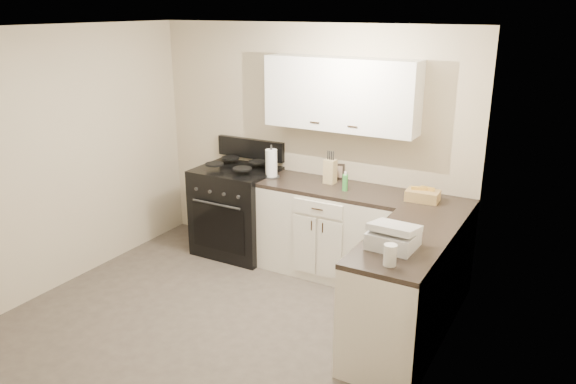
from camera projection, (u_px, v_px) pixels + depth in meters
The scene contains 20 objects.
floor at pixel (211, 328), 4.86m from camera, with size 3.60×3.60×0.00m, color #473F38.
ceiling at pixel (196, 28), 4.07m from camera, with size 3.60×3.60×0.00m, color white.
wall_back at pixel (308, 145), 5.95m from camera, with size 3.60×3.60×0.00m, color beige.
wall_right at pixel (428, 235), 3.63m from camera, with size 3.60×3.60×0.00m, color beige.
wall_left at pixel (52, 162), 5.30m from camera, with size 3.60×3.60×0.00m, color beige.
base_cabinets_back at pixel (331, 232), 5.76m from camera, with size 1.55×0.60×0.90m, color silver.
base_cabinets_right at pixel (413, 281), 4.72m from camera, with size 0.60×1.90×0.90m, color silver.
countertop_back at pixel (332, 188), 5.61m from camera, with size 1.55×0.60×0.04m, color black.
countertop_right at pixel (418, 230), 4.57m from camera, with size 0.60×1.90×0.04m, color black.
upper_cabinets at pixel (341, 94), 5.44m from camera, with size 1.55×0.30×0.70m, color white.
stove at pixel (238, 213), 6.26m from camera, with size 0.84×0.72×1.02m, color black.
knife_block at pixel (330, 171), 5.67m from camera, with size 0.11×0.10×0.25m, color #D4BB82.
paper_towel at pixel (271, 163), 5.87m from camera, with size 0.12×0.12×0.30m, color white.
soap_bottle at pixel (345, 183), 5.45m from camera, with size 0.05×0.05×0.16m, color green.
picture_frame at pixel (338, 171), 5.82m from camera, with size 0.13×0.02×0.16m, color black.
wicker_basket at pixel (423, 196), 5.18m from camera, with size 0.30×0.20×0.10m, color tan.
countertop_grill at pixel (393, 239), 4.18m from camera, with size 0.34×0.32×0.12m, color silver.
glass_jar at pixel (390, 255), 3.88m from camera, with size 0.09×0.09×0.15m, color silver.
oven_mitt_near at pixel (354, 292), 4.43m from camera, with size 0.02×0.17×0.29m, color black.
oven_mitt_far at pixel (370, 275), 4.72m from camera, with size 0.02×0.17×0.29m, color black.
Camera 1 is at (2.65, -3.37, 2.66)m, focal length 35.00 mm.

